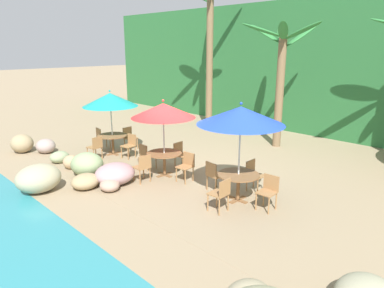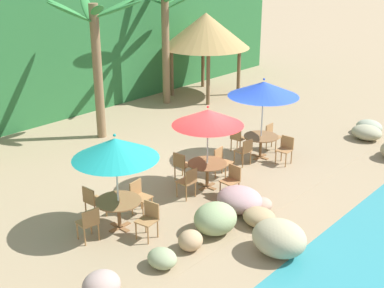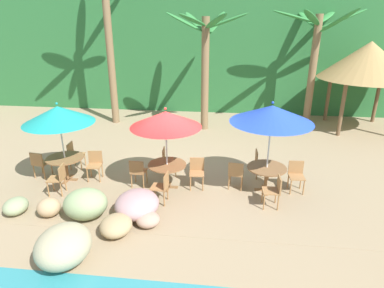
{
  "view_description": "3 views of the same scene",
  "coord_description": "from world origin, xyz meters",
  "px_view_note": "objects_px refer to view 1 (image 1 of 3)",
  "views": [
    {
      "loc": [
        7.82,
        -7.16,
        3.94
      ],
      "look_at": [
        0.59,
        0.03,
        1.12
      ],
      "focal_mm": 33.01,
      "sensor_mm": 36.0,
      "label": 1
    },
    {
      "loc": [
        -10.16,
        -8.67,
        6.32
      ],
      "look_at": [
        0.06,
        0.52,
        1.0
      ],
      "focal_mm": 47.27,
      "sensor_mm": 36.0,
      "label": 2
    },
    {
      "loc": [
        1.45,
        -8.84,
        4.74
      ],
      "look_at": [
        0.43,
        -0.11,
        1.3
      ],
      "focal_mm": 31.22,
      "sensor_mm": 36.0,
      "label": 3
    }
  ],
  "objects_px": {
    "palm_tree_second": "(281,62)",
    "chair_blue_seaward": "(269,190)",
    "dining_table_red": "(164,157)",
    "palm_tree_nearest": "(210,32)",
    "dining_table_teal": "(113,138)",
    "chair_red_left": "(146,155)",
    "chair_red_seaward": "(187,165)",
    "chair_blue_right": "(221,193)",
    "chair_teal_left": "(101,137)",
    "chair_red_right": "(143,166)",
    "chair_teal_inland": "(129,136)",
    "umbrella_red": "(163,110)",
    "umbrella_blue": "(241,116)",
    "chair_blue_left": "(214,174)",
    "chair_teal_right": "(96,146)",
    "chair_teal_seaward": "(130,144)",
    "dining_table_blue": "(238,179)",
    "chair_red_inland": "(181,153)",
    "umbrella_teal": "(110,100)",
    "chair_blue_inland": "(253,173)"
  },
  "relations": [
    {
      "from": "chair_teal_seaward",
      "to": "dining_table_red",
      "type": "bearing_deg",
      "value": -7.78
    },
    {
      "from": "umbrella_blue",
      "to": "chair_blue_inland",
      "type": "xyz_separation_m",
      "value": [
        -0.12,
        0.85,
        -1.77
      ]
    },
    {
      "from": "chair_teal_seaward",
      "to": "chair_red_inland",
      "type": "xyz_separation_m",
      "value": [
        2.14,
        0.53,
        0.0
      ]
    },
    {
      "from": "chair_red_inland",
      "to": "chair_blue_right",
      "type": "xyz_separation_m",
      "value": [
        3.1,
        -1.55,
        0.0
      ]
    },
    {
      "from": "chair_red_right",
      "to": "palm_tree_second",
      "type": "xyz_separation_m",
      "value": [
        0.58,
        6.34,
        2.84
      ]
    },
    {
      "from": "umbrella_teal",
      "to": "chair_blue_left",
      "type": "relative_size",
      "value": 2.79
    },
    {
      "from": "chair_red_right",
      "to": "umbrella_teal",
      "type": "bearing_deg",
      "value": 162.91
    },
    {
      "from": "chair_red_inland",
      "to": "palm_tree_second",
      "type": "distance_m",
      "value": 5.5
    },
    {
      "from": "chair_red_left",
      "to": "dining_table_red",
      "type": "bearing_deg",
      "value": 4.44
    },
    {
      "from": "chair_red_right",
      "to": "chair_blue_seaward",
      "type": "distance_m",
      "value": 3.8
    },
    {
      "from": "dining_table_blue",
      "to": "palm_tree_second",
      "type": "relative_size",
      "value": 0.23
    },
    {
      "from": "chair_blue_seaward",
      "to": "chair_blue_inland",
      "type": "distance_m",
      "value": 1.2
    },
    {
      "from": "chair_red_inland",
      "to": "dining_table_blue",
      "type": "height_order",
      "value": "chair_red_inland"
    },
    {
      "from": "dining_table_red",
      "to": "chair_teal_left",
      "type": "bearing_deg",
      "value": 177.88
    },
    {
      "from": "chair_teal_inland",
      "to": "chair_teal_left",
      "type": "xyz_separation_m",
      "value": [
        -0.72,
        -0.81,
        0.0
      ]
    },
    {
      "from": "umbrella_red",
      "to": "chair_blue_left",
      "type": "xyz_separation_m",
      "value": [
        1.96,
        0.13,
        -1.57
      ]
    },
    {
      "from": "umbrella_blue",
      "to": "palm_tree_second",
      "type": "relative_size",
      "value": 0.54
    },
    {
      "from": "dining_table_teal",
      "to": "chair_red_seaward",
      "type": "distance_m",
      "value": 3.97
    },
    {
      "from": "chair_blue_inland",
      "to": "chair_red_right",
      "type": "bearing_deg",
      "value": -145.39
    },
    {
      "from": "dining_table_blue",
      "to": "chair_blue_left",
      "type": "relative_size",
      "value": 1.26
    },
    {
      "from": "chair_teal_left",
      "to": "chair_teal_right",
      "type": "height_order",
      "value": "same"
    },
    {
      "from": "umbrella_teal",
      "to": "chair_blue_inland",
      "type": "bearing_deg",
      "value": 8.47
    },
    {
      "from": "dining_table_blue",
      "to": "chair_blue_left",
      "type": "xyz_separation_m",
      "value": [
        -0.85,
        -0.0,
        -0.1
      ]
    },
    {
      "from": "chair_teal_left",
      "to": "umbrella_blue",
      "type": "bearing_deg",
      "value": -0.1
    },
    {
      "from": "dining_table_red",
      "to": "chair_red_inland",
      "type": "bearing_deg",
      "value": 100.6
    },
    {
      "from": "umbrella_red",
      "to": "chair_red_seaward",
      "type": "bearing_deg",
      "value": 11.05
    },
    {
      "from": "dining_table_teal",
      "to": "palm_tree_nearest",
      "type": "bearing_deg",
      "value": 94.5
    },
    {
      "from": "chair_red_right",
      "to": "chair_blue_right",
      "type": "bearing_deg",
      "value": 2.87
    },
    {
      "from": "chair_blue_left",
      "to": "palm_tree_nearest",
      "type": "xyz_separation_m",
      "value": [
        -5.54,
        5.82,
        4.09
      ]
    },
    {
      "from": "chair_red_seaward",
      "to": "chair_blue_left",
      "type": "xyz_separation_m",
      "value": [
        1.12,
        -0.03,
        0.0
      ]
    },
    {
      "from": "dining_table_blue",
      "to": "chair_teal_right",
      "type": "bearing_deg",
      "value": -171.57
    },
    {
      "from": "palm_tree_second",
      "to": "chair_blue_seaward",
      "type": "bearing_deg",
      "value": -59.69
    },
    {
      "from": "chair_blue_right",
      "to": "umbrella_blue",
      "type": "bearing_deg",
      "value": 99.03
    },
    {
      "from": "dining_table_red",
      "to": "palm_tree_nearest",
      "type": "height_order",
      "value": "palm_tree_nearest"
    },
    {
      "from": "umbrella_red",
      "to": "chair_red_seaward",
      "type": "xyz_separation_m",
      "value": [
        0.84,
        0.16,
        -1.57
      ]
    },
    {
      "from": "chair_red_left",
      "to": "chair_blue_seaward",
      "type": "relative_size",
      "value": 1.0
    },
    {
      "from": "chair_blue_right",
      "to": "palm_tree_second",
      "type": "distance_m",
      "value": 7.21
    },
    {
      "from": "dining_table_red",
      "to": "chair_red_left",
      "type": "bearing_deg",
      "value": -175.56
    },
    {
      "from": "chair_blue_seaward",
      "to": "palm_tree_nearest",
      "type": "bearing_deg",
      "value": 141.9
    },
    {
      "from": "chair_teal_inland",
      "to": "umbrella_blue",
      "type": "xyz_separation_m",
      "value": [
        6.07,
        -0.82,
        1.77
      ]
    },
    {
      "from": "dining_table_teal",
      "to": "dining_table_blue",
      "type": "relative_size",
      "value": 1.0
    },
    {
      "from": "chair_teal_left",
      "to": "palm_tree_nearest",
      "type": "relative_size",
      "value": 0.13
    },
    {
      "from": "chair_red_left",
      "to": "palm_tree_second",
      "type": "distance_m",
      "value": 6.41
    },
    {
      "from": "chair_blue_seaward",
      "to": "palm_tree_second",
      "type": "distance_m",
      "value": 6.68
    },
    {
      "from": "umbrella_blue",
      "to": "chair_teal_left",
      "type": "bearing_deg",
      "value": 179.9
    },
    {
      "from": "chair_blue_right",
      "to": "chair_blue_seaward",
      "type": "bearing_deg",
      "value": 54.08
    },
    {
      "from": "dining_table_teal",
      "to": "palm_tree_second",
      "type": "relative_size",
      "value": 0.23
    },
    {
      "from": "umbrella_red",
      "to": "umbrella_blue",
      "type": "xyz_separation_m",
      "value": [
        2.81,
        0.14,
        0.21
      ]
    },
    {
      "from": "chair_blue_inland",
      "to": "chair_blue_left",
      "type": "relative_size",
      "value": 1.0
    },
    {
      "from": "chair_teal_inland",
      "to": "chair_teal_left",
      "type": "distance_m",
      "value": 1.09
    }
  ]
}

